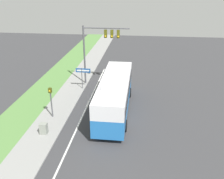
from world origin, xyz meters
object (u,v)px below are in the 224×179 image
object	(u,v)px
signal_gantry	(99,43)
street_sign	(83,74)
pedestrian_signal	(51,98)
bus	(115,93)
utility_cabinet	(44,129)

from	to	relation	value
signal_gantry	street_sign	size ratio (longest dim) A/B	2.70
pedestrian_signal	street_sign	size ratio (longest dim) A/B	1.14
bus	street_sign	size ratio (longest dim) A/B	4.24
signal_gantry	pedestrian_signal	world-z (taller)	signal_gantry
signal_gantry	street_sign	xyz separation A→B (m)	(-1.62, -1.70, -3.18)
bus	utility_cabinet	bearing A→B (deg)	-137.88
bus	pedestrian_signal	xyz separation A→B (m)	(-5.54, -1.99, 0.08)
utility_cabinet	signal_gantry	bearing A→B (deg)	76.70
pedestrian_signal	utility_cabinet	size ratio (longest dim) A/B	3.16
pedestrian_signal	street_sign	world-z (taller)	pedestrian_signal
street_sign	utility_cabinet	bearing A→B (deg)	-96.30
pedestrian_signal	street_sign	distance (m)	6.99
pedestrian_signal	street_sign	xyz separation A→B (m)	(1.31, 6.86, -0.10)
utility_cabinet	pedestrian_signal	bearing A→B (deg)	95.02
bus	pedestrian_signal	size ratio (longest dim) A/B	3.72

